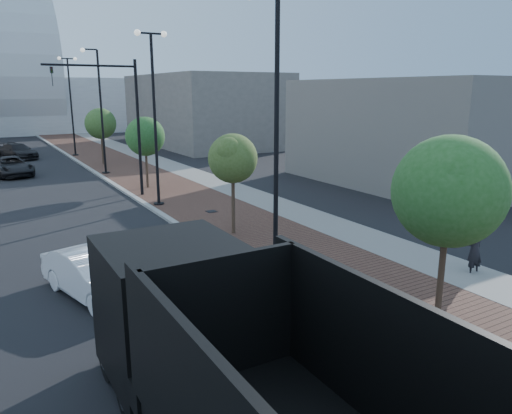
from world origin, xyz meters
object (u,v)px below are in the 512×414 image
dump_truck (249,405)px  white_sedan (95,274)px  pedestrian (475,249)px  dark_car_mid (11,166)px

dump_truck → white_sedan: 9.07m
white_sedan → pedestrian: (11.74, -4.81, 0.21)m
white_sedan → dark_car_mid: white_sedan is taller
dump_truck → pedestrian: (11.36, 4.21, -0.64)m
dump_truck → pedestrian: dump_truck is taller
white_sedan → dark_car_mid: 25.76m
dark_car_mid → pedestrian: 32.92m
white_sedan → pedestrian: pedestrian is taller
white_sedan → dark_car_mid: (-0.48, 25.75, -0.03)m
dark_car_mid → pedestrian: size_ratio=2.72×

